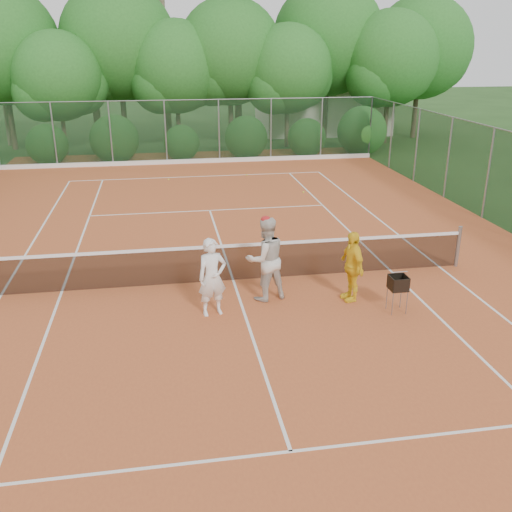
{
  "coord_description": "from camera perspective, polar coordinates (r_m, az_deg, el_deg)",
  "views": [
    {
      "loc": [
        -1.62,
        -12.95,
        5.58
      ],
      "look_at": [
        0.37,
        -1.2,
        1.1
      ],
      "focal_mm": 40.0,
      "sensor_mm": 36.0,
      "label": 1
    }
  ],
  "objects": [
    {
      "name": "player_white",
      "position": [
        12.19,
        -4.4,
        -2.14
      ],
      "size": [
        0.7,
        0.54,
        1.72
      ],
      "primitive_type": "imported",
      "rotation": [
        0.0,
        0.0,
        0.23
      ],
      "color": "white",
      "rests_on": "clay_court"
    },
    {
      "name": "clay_court",
      "position": [
        14.19,
        -2.28,
        -2.53
      ],
      "size": [
        18.0,
        36.0,
        0.02
      ],
      "primitive_type": "cube",
      "color": "#BC582B",
      "rests_on": "ground"
    },
    {
      "name": "stray_ball_c",
      "position": [
        22.61,
        4.77,
        6.39
      ],
      "size": [
        0.07,
        0.07,
        0.07
      ],
      "primitive_type": "sphere",
      "color": "#CCE635",
      "rests_on": "clay_court"
    },
    {
      "name": "tropical_treeline",
      "position": [
        33.31,
        -4.62,
        19.75
      ],
      "size": [
        32.1,
        8.49,
        15.03
      ],
      "color": "brown",
      "rests_on": "ground"
    },
    {
      "name": "ground",
      "position": [
        14.19,
        -2.28,
        -2.56
      ],
      "size": [
        120.0,
        120.0,
        0.0
      ],
      "primitive_type": "plane",
      "color": "#214318",
      "rests_on": "ground"
    },
    {
      "name": "fence_back",
      "position": [
        28.29,
        -6.37,
        12.24
      ],
      "size": [
        18.07,
        0.07,
        3.0
      ],
      "color": "#19381E",
      "rests_on": "clay_court"
    },
    {
      "name": "ball_hopper",
      "position": [
        12.72,
        14.04,
        -2.7
      ],
      "size": [
        0.36,
        0.36,
        0.84
      ],
      "rotation": [
        0.0,
        0.0,
        0.37
      ],
      "color": "gray",
      "rests_on": "clay_court"
    },
    {
      "name": "stray_ball_b",
      "position": [
        25.54,
        -0.94,
        8.11
      ],
      "size": [
        0.07,
        0.07,
        0.07
      ],
      "primitive_type": "sphere",
      "color": "#CADA32",
      "rests_on": "clay_court"
    },
    {
      "name": "player_yellow",
      "position": [
        13.05,
        9.56,
        -1.0
      ],
      "size": [
        0.53,
        1.01,
        1.64
      ],
      "primitive_type": "imported",
      "rotation": [
        0.0,
        0.0,
        -1.43
      ],
      "color": "yellow",
      "rests_on": "clay_court"
    },
    {
      "name": "stray_ball_a",
      "position": [
        24.95,
        -8.73,
        7.58
      ],
      "size": [
        0.07,
        0.07,
        0.07
      ],
      "primitive_type": "sphere",
      "color": "yellow",
      "rests_on": "clay_court"
    },
    {
      "name": "court_markings",
      "position": [
        14.18,
        -2.28,
        -2.48
      ],
      "size": [
        11.03,
        23.83,
        0.01
      ],
      "color": "white",
      "rests_on": "clay_court"
    },
    {
      "name": "player_center_grp",
      "position": [
        12.85,
        0.96,
        -0.27
      ],
      "size": [
        1.11,
        0.96,
        1.98
      ],
      "color": "beige",
      "rests_on": "clay_court"
    },
    {
      "name": "tennis_net",
      "position": [
        13.99,
        -2.31,
        -0.56
      ],
      "size": [
        11.97,
        0.1,
        1.1
      ],
      "color": "gray",
      "rests_on": "clay_court"
    },
    {
      "name": "club_building",
      "position": [
        38.66,
        6.61,
        14.43
      ],
      "size": [
        8.0,
        5.0,
        3.0
      ],
      "primitive_type": "cube",
      "color": "beige",
      "rests_on": "ground"
    }
  ]
}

